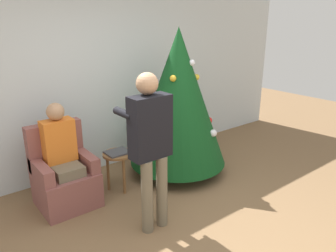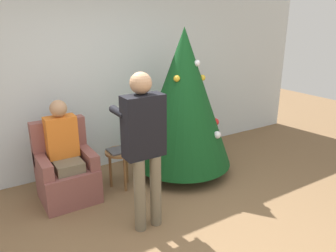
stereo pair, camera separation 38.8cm
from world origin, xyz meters
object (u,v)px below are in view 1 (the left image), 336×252
Objects in this scene: christmas_tree at (178,98)px; side_stool at (118,159)px; person_seated at (62,152)px; person_standing at (150,139)px; armchair at (64,177)px.

christmas_tree is 1.17m from side_stool.
person_seated is 0.75× the size of person_standing.
christmas_tree is at bearing -5.81° from armchair.
person_standing reaches higher than person_seated.
person_standing is 1.07m from side_stool.
christmas_tree is 1.36m from person_standing.
person_seated is (0.00, -0.03, 0.34)m from armchair.
christmas_tree is 1.80m from armchair.
side_stool is (0.67, -0.11, 0.08)m from armchair.
christmas_tree is at bearing 38.46° from person_standing.
person_standing reaches higher than side_stool.
armchair is (-1.62, 0.17, -0.76)m from christmas_tree.
armchair is at bearing 90.00° from person_seated.
side_stool is at bearing 176.70° from christmas_tree.
christmas_tree is at bearing -3.30° from side_stool.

